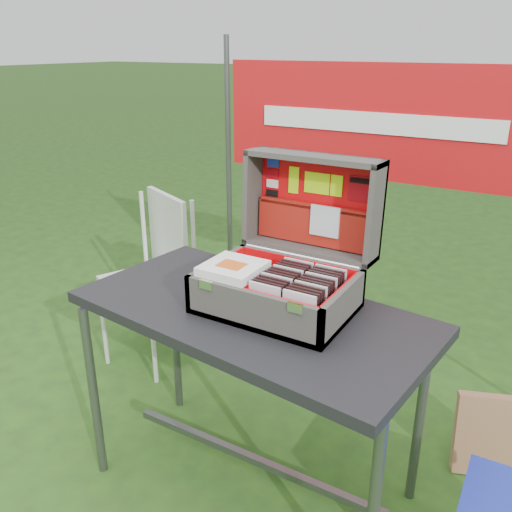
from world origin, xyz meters
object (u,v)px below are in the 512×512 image
Objects in this scene: table at (251,401)px; chair at (147,284)px; suitcase at (286,237)px; cardboard_box at (497,436)px.

chair is (-0.97, 0.52, 0.06)m from table.
chair is at bearing 158.15° from suitcase.
table reaches higher than cardboard_box.
suitcase reaches higher than chair.
table is at bearing -3.67° from chair.
chair is at bearing 158.58° from table.
table is 1.02m from cardboard_box.
suitcase is 1.27m from chair.
table is at bearing -128.74° from suitcase.
table is at bearing -165.95° from cardboard_box.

